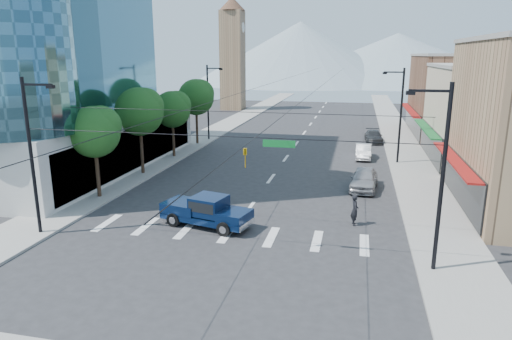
# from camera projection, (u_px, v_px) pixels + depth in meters

# --- Properties ---
(ground) EXTENTS (160.00, 160.00, 0.00)m
(ground) POSITION_uv_depth(u_px,v_px,m) (224.00, 244.00, 25.21)
(ground) COLOR #28282B
(ground) RESTS_ON ground
(sidewalk_left) EXTENTS (4.00, 120.00, 0.15)m
(sidewalk_left) POSITION_uv_depth(u_px,v_px,m) (223.00, 127.00, 65.57)
(sidewalk_left) COLOR gray
(sidewalk_left) RESTS_ON ground
(sidewalk_right) EXTENTS (4.00, 120.00, 0.15)m
(sidewalk_right) POSITION_uv_depth(u_px,v_px,m) (396.00, 133.00, 60.50)
(sidewalk_right) COLOR gray
(sidewalk_right) RESTS_ON ground
(shop_mid) EXTENTS (12.00, 14.00, 9.00)m
(shop_mid) POSITION_uv_depth(u_px,v_px,m) (501.00, 117.00, 42.58)
(shop_mid) COLOR tan
(shop_mid) RESTS_ON ground
(shop_far) EXTENTS (12.00, 18.00, 10.00)m
(shop_far) POSITION_uv_depth(u_px,v_px,m) (465.00, 97.00, 57.60)
(shop_far) COLOR brown
(shop_far) RESTS_ON ground
(clock_tower) EXTENTS (4.80, 4.80, 20.40)m
(clock_tower) POSITION_uv_depth(u_px,v_px,m) (233.00, 52.00, 84.75)
(clock_tower) COLOR #8C6B4C
(clock_tower) RESTS_ON ground
(mountain_left) EXTENTS (80.00, 80.00, 22.00)m
(mountain_left) POSITION_uv_depth(u_px,v_px,m) (300.00, 52.00, 167.60)
(mountain_left) COLOR gray
(mountain_left) RESTS_ON ground
(mountain_right) EXTENTS (90.00, 90.00, 18.00)m
(mountain_right) POSITION_uv_depth(u_px,v_px,m) (397.00, 58.00, 170.15)
(mountain_right) COLOR gray
(mountain_right) RESTS_ON ground
(tree_near) EXTENTS (3.65, 3.64, 6.71)m
(tree_near) POSITION_uv_depth(u_px,v_px,m) (96.00, 130.00, 32.09)
(tree_near) COLOR black
(tree_near) RESTS_ON ground
(tree_midnear) EXTENTS (4.09, 4.09, 7.52)m
(tree_midnear) POSITION_uv_depth(u_px,v_px,m) (141.00, 110.00, 38.57)
(tree_midnear) COLOR black
(tree_midnear) RESTS_ON ground
(tree_midfar) EXTENTS (3.65, 3.64, 6.71)m
(tree_midfar) POSITION_uv_depth(u_px,v_px,m) (174.00, 108.00, 45.34)
(tree_midfar) COLOR black
(tree_midfar) RESTS_ON ground
(tree_far) EXTENTS (4.09, 4.09, 7.52)m
(tree_far) POSITION_uv_depth(u_px,v_px,m) (197.00, 96.00, 51.81)
(tree_far) COLOR black
(tree_far) RESTS_ON ground
(signal_rig) EXTENTS (21.80, 0.20, 9.00)m
(signal_rig) POSITION_uv_depth(u_px,v_px,m) (220.00, 167.00, 23.08)
(signal_rig) COLOR black
(signal_rig) RESTS_ON ground
(lamp_pole_nw) EXTENTS (2.00, 0.25, 9.00)m
(lamp_pole_nw) POSITION_uv_depth(u_px,v_px,m) (209.00, 100.00, 54.63)
(lamp_pole_nw) COLOR black
(lamp_pole_nw) RESTS_ON ground
(lamp_pole_ne) EXTENTS (2.00, 0.25, 9.00)m
(lamp_pole_ne) POSITION_uv_depth(u_px,v_px,m) (400.00, 112.00, 42.55)
(lamp_pole_ne) COLOR black
(lamp_pole_ne) RESTS_ON ground
(pickup_truck) EXTENTS (5.94, 3.25, 1.91)m
(pickup_truck) POSITION_uv_depth(u_px,v_px,m) (206.00, 210.00, 27.61)
(pickup_truck) COLOR #071737
(pickup_truck) RESTS_ON ground
(pedestrian) EXTENTS (0.60, 0.78, 1.92)m
(pedestrian) POSITION_uv_depth(u_px,v_px,m) (355.00, 210.00, 27.78)
(pedestrian) COLOR black
(pedestrian) RESTS_ON ground
(parked_car_near) EXTENTS (2.36, 5.01, 1.66)m
(parked_car_near) POSITION_uv_depth(u_px,v_px,m) (364.00, 179.00, 35.21)
(parked_car_near) COLOR #A09FA4
(parked_car_near) RESTS_ON ground
(parked_car_mid) EXTENTS (1.49, 4.25, 1.40)m
(parked_car_mid) POSITION_uv_depth(u_px,v_px,m) (363.00, 152.00, 45.79)
(parked_car_mid) COLOR white
(parked_car_mid) RESTS_ON ground
(parked_car_far) EXTENTS (2.19, 4.86, 1.38)m
(parked_car_far) POSITION_uv_depth(u_px,v_px,m) (374.00, 136.00, 54.39)
(parked_car_far) COLOR #2F3032
(parked_car_far) RESTS_ON ground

